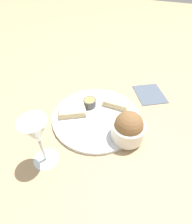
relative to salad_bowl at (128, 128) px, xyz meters
name	(u,v)px	position (x,y,z in m)	size (l,w,h in m)	color
ground_plane	(96,118)	(0.14, -0.05, -0.06)	(4.00, 4.00, 0.00)	tan
dinner_plate	(96,117)	(0.14, -0.05, -0.05)	(0.34, 0.34, 0.01)	silver
salad_bowl	(128,128)	(0.00, 0.00, 0.00)	(0.11, 0.11, 0.11)	silver
sauce_ramekin	(90,103)	(0.18, -0.10, -0.03)	(0.05, 0.05, 0.03)	#4C4C4C
cheese_toast_near	(72,111)	(0.23, -0.03, -0.03)	(0.12, 0.10, 0.03)	#D1B27F
cheese_toast_far	(116,103)	(0.08, -0.14, -0.03)	(0.10, 0.06, 0.03)	#D1B27F
wine_glass	(37,134)	(0.22, 0.17, 0.07)	(0.08, 0.08, 0.18)	silver
napkin	(150,94)	(-0.04, -0.28, -0.06)	(0.18, 0.18, 0.01)	#4C5666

